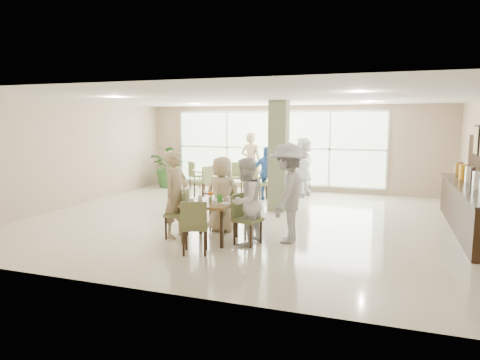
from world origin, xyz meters
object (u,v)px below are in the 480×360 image
(teen_left, at_px, (176,194))
(adult_a, at_px, (266,173))
(adult_b, at_px, (303,167))
(buffet_counter, at_px, (471,205))
(round_table_right, at_px, (276,177))
(main_table, at_px, (211,207))
(teen_standing, at_px, (288,193))
(round_table_left, at_px, (211,175))
(potted_plant, at_px, (170,167))
(teen_far, at_px, (222,194))
(teen_right, at_px, (245,201))
(adult_standing, at_px, (251,162))

(teen_left, distance_m, adult_a, 4.62)
(adult_b, bearing_deg, buffet_counter, 67.54)
(round_table_right, distance_m, buffet_counter, 5.73)
(main_table, bearing_deg, teen_standing, 16.19)
(round_table_left, xyz_separation_m, teen_standing, (3.59, -4.69, 0.36))
(round_table_left, distance_m, potted_plant, 1.92)
(adult_b, bearing_deg, teen_standing, 21.44)
(adult_a, bearing_deg, adult_b, 23.21)
(round_table_left, xyz_separation_m, adult_a, (1.97, -0.47, 0.19))
(round_table_right, relative_size, potted_plant, 0.75)
(buffet_counter, bearing_deg, round_table_right, 149.35)
(round_table_right, height_order, adult_b, adult_b)
(buffet_counter, height_order, teen_far, buffet_counter)
(main_table, bearing_deg, teen_left, 176.87)
(round_table_left, xyz_separation_m, teen_right, (2.89, -5.12, 0.23))
(main_table, xyz_separation_m, teen_right, (0.71, -0.03, 0.16))
(round_table_left, distance_m, teen_right, 5.89)
(adult_a, bearing_deg, potted_plant, 145.03)
(buffet_counter, bearing_deg, adult_b, 143.75)
(potted_plant, distance_m, adult_standing, 2.96)
(main_table, height_order, adult_standing, adult_standing)
(round_table_left, height_order, teen_far, teen_far)
(adult_b, bearing_deg, teen_right, 13.59)
(main_table, relative_size, buffet_counter, 0.20)
(round_table_right, xyz_separation_m, adult_standing, (-0.95, 0.41, 0.40))
(teen_standing, bearing_deg, round_table_left, -142.29)
(round_table_right, distance_m, potted_plant, 3.91)
(teen_right, xyz_separation_m, adult_a, (-0.92, 4.65, -0.04))
(buffet_counter, bearing_deg, main_table, -153.16)
(adult_standing, bearing_deg, buffet_counter, 157.06)
(teen_right, bearing_deg, round_table_right, -160.54)
(buffet_counter, bearing_deg, round_table_left, 159.32)
(adult_a, relative_size, adult_standing, 0.80)
(round_table_left, bearing_deg, teen_right, -60.57)
(teen_left, distance_m, teen_standing, 2.20)
(round_table_left, xyz_separation_m, potted_plant, (-1.80, 0.65, 0.13))
(round_table_left, height_order, teen_left, teen_left)
(teen_right, relative_size, adult_a, 1.05)
(main_table, height_order, teen_right, teen_right)
(adult_a, bearing_deg, main_table, -105.97)
(teen_left, bearing_deg, teen_right, -81.19)
(buffet_counter, distance_m, potted_plant, 9.42)
(round_table_right, relative_size, teen_far, 0.69)
(buffet_counter, bearing_deg, teen_far, -160.81)
(adult_standing, bearing_deg, potted_plant, 7.34)
(potted_plant, distance_m, adult_a, 3.94)
(adult_b, relative_size, adult_standing, 0.94)
(teen_right, xyz_separation_m, teen_standing, (0.70, 0.44, 0.13))
(teen_left, height_order, teen_standing, teen_standing)
(round_table_left, xyz_separation_m, teen_far, (2.12, -4.35, 0.20))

